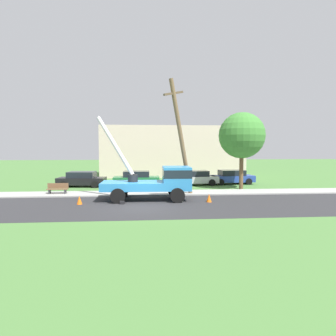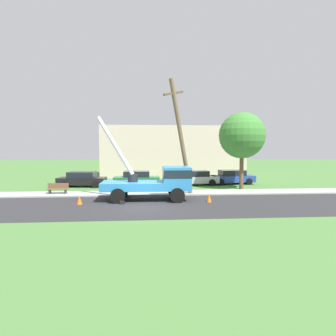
{
  "view_description": "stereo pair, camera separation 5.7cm",
  "coord_description": "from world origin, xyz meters",
  "px_view_note": "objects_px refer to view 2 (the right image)",
  "views": [
    {
      "loc": [
        0.11,
        -18.79,
        3.71
      ],
      "look_at": [
        1.88,
        2.45,
        2.24
      ],
      "focal_mm": 31.93,
      "sensor_mm": 36.0,
      "label": 1
    },
    {
      "loc": [
        0.16,
        -18.79,
        3.71
      ],
      "look_at": [
        1.88,
        2.45,
        2.24
      ],
      "focal_mm": 31.93,
      "sensor_mm": 36.0,
      "label": 2
    }
  ],
  "objects_px": {
    "leaning_utility_pole": "(181,136)",
    "parked_sedan_black": "(82,179)",
    "roadside_tree_near": "(242,136)",
    "utility_truck": "(158,180)",
    "parked_sedan_green": "(137,178)",
    "parked_sedan_silver": "(195,178)",
    "traffic_cone_behind": "(79,200)",
    "park_bench": "(58,189)",
    "traffic_cone_ahead": "(209,198)",
    "parked_sedan_blue": "(232,177)"
  },
  "relations": [
    {
      "from": "parked_sedan_green",
      "to": "parked_sedan_black",
      "type": "bearing_deg",
      "value": -176.33
    },
    {
      "from": "traffic_cone_behind",
      "to": "parked_sedan_black",
      "type": "bearing_deg",
      "value": 100.35
    },
    {
      "from": "utility_truck",
      "to": "parked_sedan_blue",
      "type": "bearing_deg",
      "value": 47.38
    },
    {
      "from": "parked_sedan_silver",
      "to": "park_bench",
      "type": "bearing_deg",
      "value": -156.63
    },
    {
      "from": "utility_truck",
      "to": "traffic_cone_behind",
      "type": "bearing_deg",
      "value": -166.35
    },
    {
      "from": "parked_sedan_blue",
      "to": "parked_sedan_black",
      "type": "bearing_deg",
      "value": -176.52
    },
    {
      "from": "utility_truck",
      "to": "leaning_utility_pole",
      "type": "height_order",
      "value": "leaning_utility_pole"
    },
    {
      "from": "traffic_cone_ahead",
      "to": "roadside_tree_near",
      "type": "xyz_separation_m",
      "value": [
        4.26,
        6.06,
        4.47
      ]
    },
    {
      "from": "leaning_utility_pole",
      "to": "parked_sedan_black",
      "type": "relative_size",
      "value": 1.95
    },
    {
      "from": "leaning_utility_pole",
      "to": "roadside_tree_near",
      "type": "bearing_deg",
      "value": 28.23
    },
    {
      "from": "leaning_utility_pole",
      "to": "traffic_cone_behind",
      "type": "bearing_deg",
      "value": -156.68
    },
    {
      "from": "utility_truck",
      "to": "parked_sedan_blue",
      "type": "xyz_separation_m",
      "value": [
        7.92,
        8.61,
        -0.7
      ]
    },
    {
      "from": "leaning_utility_pole",
      "to": "parked_sedan_silver",
      "type": "xyz_separation_m",
      "value": [
        2.24,
        6.29,
        -3.83
      ]
    },
    {
      "from": "traffic_cone_ahead",
      "to": "traffic_cone_behind",
      "type": "distance_m",
      "value": 8.62
    },
    {
      "from": "utility_truck",
      "to": "traffic_cone_ahead",
      "type": "height_order",
      "value": "utility_truck"
    },
    {
      "from": "traffic_cone_behind",
      "to": "roadside_tree_near",
      "type": "xyz_separation_m",
      "value": [
        12.87,
        6.17,
        4.47
      ]
    },
    {
      "from": "leaning_utility_pole",
      "to": "parked_sedan_blue",
      "type": "distance_m",
      "value": 9.92
    },
    {
      "from": "parked_sedan_green",
      "to": "park_bench",
      "type": "xyz_separation_m",
      "value": [
        -6.05,
        -5.09,
        -0.25
      ]
    },
    {
      "from": "parked_sedan_black",
      "to": "parked_sedan_silver",
      "type": "bearing_deg",
      "value": 1.83
    },
    {
      "from": "parked_sedan_silver",
      "to": "roadside_tree_near",
      "type": "relative_size",
      "value": 0.66
    },
    {
      "from": "utility_truck",
      "to": "parked_sedan_green",
      "type": "distance_m",
      "value": 8.25
    },
    {
      "from": "parked_sedan_blue",
      "to": "roadside_tree_near",
      "type": "xyz_separation_m",
      "value": [
        -0.26,
        -3.71,
        4.04
      ]
    },
    {
      "from": "parked_sedan_silver",
      "to": "parked_sedan_green",
      "type": "bearing_deg",
      "value": -179.81
    },
    {
      "from": "utility_truck",
      "to": "parked_sedan_black",
      "type": "bearing_deg",
      "value": 131.65
    },
    {
      "from": "parked_sedan_silver",
      "to": "park_bench",
      "type": "xyz_separation_m",
      "value": [
        -11.83,
        -5.11,
        -0.25
      ]
    },
    {
      "from": "parked_sedan_black",
      "to": "roadside_tree_near",
      "type": "height_order",
      "value": "roadside_tree_near"
    },
    {
      "from": "utility_truck",
      "to": "park_bench",
      "type": "bearing_deg",
      "value": 159.22
    },
    {
      "from": "parked_sedan_green",
      "to": "roadside_tree_near",
      "type": "relative_size",
      "value": 0.65
    },
    {
      "from": "parked_sedan_black",
      "to": "leaning_utility_pole",
      "type": "bearing_deg",
      "value": -34.36
    },
    {
      "from": "traffic_cone_ahead",
      "to": "park_bench",
      "type": "bearing_deg",
      "value": 159.82
    },
    {
      "from": "parked_sedan_green",
      "to": "parked_sedan_blue",
      "type": "height_order",
      "value": "same"
    },
    {
      "from": "parked_sedan_silver",
      "to": "parked_sedan_black",
      "type": "bearing_deg",
      "value": -178.17
    },
    {
      "from": "leaning_utility_pole",
      "to": "roadside_tree_near",
      "type": "distance_m",
      "value": 6.62
    },
    {
      "from": "leaning_utility_pole",
      "to": "parked_sedan_black",
      "type": "distance_m",
      "value": 11.19
    },
    {
      "from": "parked_sedan_black",
      "to": "utility_truck",
      "type": "bearing_deg",
      "value": -48.35
    },
    {
      "from": "traffic_cone_behind",
      "to": "roadside_tree_near",
      "type": "distance_m",
      "value": 14.96
    },
    {
      "from": "leaning_utility_pole",
      "to": "park_bench",
      "type": "bearing_deg",
      "value": 173.01
    },
    {
      "from": "traffic_cone_behind",
      "to": "parked_sedan_blue",
      "type": "bearing_deg",
      "value": 36.93
    },
    {
      "from": "leaning_utility_pole",
      "to": "traffic_cone_ahead",
      "type": "distance_m",
      "value": 5.41
    },
    {
      "from": "leaning_utility_pole",
      "to": "parked_sedan_blue",
      "type": "xyz_separation_m",
      "value": [
        6.09,
        6.84,
        -3.83
      ]
    },
    {
      "from": "parked_sedan_black",
      "to": "traffic_cone_behind",
      "type": "bearing_deg",
      "value": -79.65
    },
    {
      "from": "utility_truck",
      "to": "traffic_cone_behind",
      "type": "distance_m",
      "value": 5.48
    },
    {
      "from": "parked_sedan_black",
      "to": "parked_sedan_silver",
      "type": "height_order",
      "value": "same"
    },
    {
      "from": "utility_truck",
      "to": "parked_sedan_green",
      "type": "height_order",
      "value": "utility_truck"
    },
    {
      "from": "roadside_tree_near",
      "to": "leaning_utility_pole",
      "type": "bearing_deg",
      "value": -151.77
    },
    {
      "from": "traffic_cone_ahead",
      "to": "traffic_cone_behind",
      "type": "height_order",
      "value": "same"
    },
    {
      "from": "traffic_cone_behind",
      "to": "parked_sedan_black",
      "type": "distance_m",
      "value": 9.13
    },
    {
      "from": "park_bench",
      "to": "roadside_tree_near",
      "type": "xyz_separation_m",
      "value": [
        15.42,
        1.95,
        4.29
      ]
    },
    {
      "from": "utility_truck",
      "to": "roadside_tree_near",
      "type": "bearing_deg",
      "value": 32.61
    },
    {
      "from": "parked_sedan_green",
      "to": "parked_sedan_blue",
      "type": "relative_size",
      "value": 0.98
    }
  ]
}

